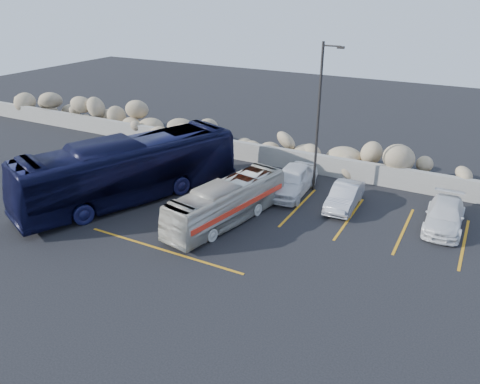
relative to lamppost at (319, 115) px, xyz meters
The scene contains 10 objects.
ground 10.73m from the lamppost, 105.05° to the right, with size 90.00×90.00×0.00m, color black.
seawall 5.14m from the lamppost, 135.63° to the left, with size 60.00×0.40×1.20m, color gray.
riprap_pile 5.40m from the lamppost, 124.63° to the left, with size 54.00×2.80×2.60m, color #9C8B66, non-canonical shape.
parking_lines 6.18m from the lamppost, 62.01° to the right, with size 18.16×9.36×0.01m.
lamppost is the anchor object (origin of this frame).
vintage_bus 6.95m from the lamppost, 113.28° to the right, with size 1.71×7.30×2.03m, color beige.
tour_coach 10.39m from the lamppost, 145.15° to the right, with size 2.81×12.02×3.35m, color black.
car_a 3.78m from the lamppost, 133.88° to the right, with size 1.81×4.51×1.54m, color white.
car_b 4.47m from the lamppost, 33.15° to the right, with size 1.28×3.66×1.21m, color #B2B2B7.
car_c 7.94m from the lamppost, 10.51° to the right, with size 1.67×4.10×1.19m, color white.
Camera 1 is at (10.28, -13.66, 10.53)m, focal length 35.00 mm.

